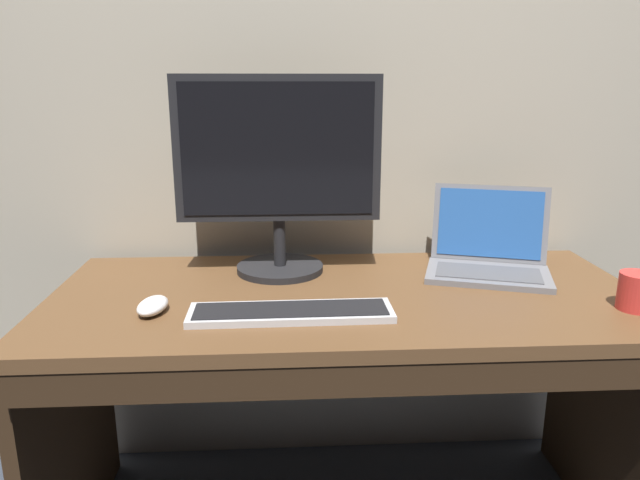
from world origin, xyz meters
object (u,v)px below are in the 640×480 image
object	(u,v)px
coffee_mug	(638,291)
external_monitor	(278,168)
wired_keyboard	(291,312)
computer_mouse	(153,306)
laptop_space_gray	(488,257)

from	to	relation	value
coffee_mug	external_monitor	bearing A→B (deg)	158.85
external_monitor	coffee_mug	distance (m)	0.95
wired_keyboard	computer_mouse	bearing A→B (deg)	173.02
computer_mouse	coffee_mug	world-z (taller)	coffee_mug
laptop_space_gray	computer_mouse	xyz separation A→B (m)	(-0.88, -0.25, -0.03)
coffee_mug	laptop_space_gray	bearing A→B (deg)	132.15
external_monitor	coffee_mug	bearing A→B (deg)	-21.15
laptop_space_gray	external_monitor	world-z (taller)	external_monitor
wired_keyboard	computer_mouse	xyz separation A→B (m)	(-0.32, 0.04, 0.01)
external_monitor	coffee_mug	xyz separation A→B (m)	(0.85, -0.33, -0.25)
laptop_space_gray	computer_mouse	world-z (taller)	laptop_space_gray
laptop_space_gray	coffee_mug	distance (m)	0.39
computer_mouse	coffee_mug	size ratio (longest dim) A/B	0.88
laptop_space_gray	wired_keyboard	xyz separation A→B (m)	(-0.56, -0.29, -0.04)
coffee_mug	computer_mouse	bearing A→B (deg)	177.87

